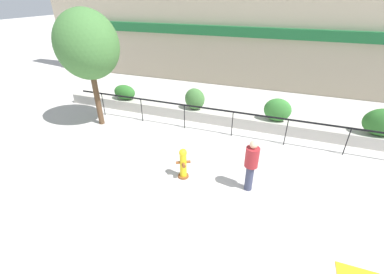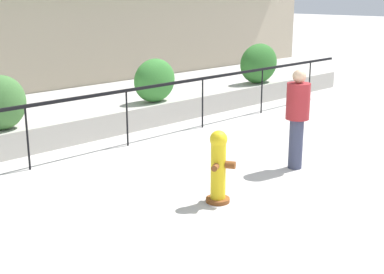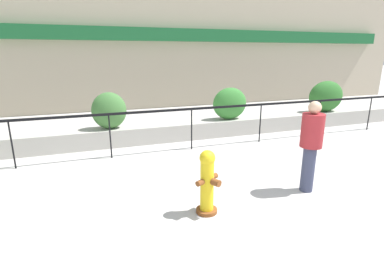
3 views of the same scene
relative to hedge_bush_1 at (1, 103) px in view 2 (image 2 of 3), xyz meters
name	(u,v)px [view 2 (image 2 of 3)]	position (x,y,z in m)	size (l,w,h in m)	color
ground_plane	(348,216)	(2.05, -6.00, -1.01)	(120.00, 120.00, 0.00)	#BCB7B2
planter_wall_low	(96,124)	(2.05, 0.00, -0.76)	(18.00, 0.70, 0.50)	#B7B2A8
fence_railing_segment	(126,96)	(2.05, -1.10, 0.01)	(15.00, 0.05, 1.15)	black
hedge_bush_1	(1,103)	(0.00, 0.00, 0.00)	(0.95, 0.65, 1.02)	#427538
hedge_bush_2	(155,80)	(3.73, 0.00, -0.01)	(1.14, 0.60, 1.01)	#387F33
hedge_bush_3	(259,63)	(7.57, 0.00, 0.04)	(1.39, 0.70, 1.10)	#2D6B28
fire_hydrant	(219,166)	(1.14, -4.40, -0.46)	(0.48, 0.49, 1.08)	brown
pedestrian	(297,113)	(3.26, -4.27, -0.02)	(0.46, 0.46, 1.73)	#383D56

